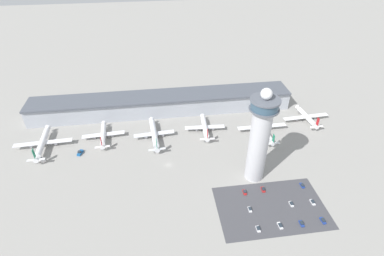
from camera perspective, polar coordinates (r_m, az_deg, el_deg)
ground_plane at (r=209.68m, az=-4.55°, el=-7.03°), size 1000.00×1000.00×0.00m
terminal_building at (r=261.43m, az=-5.73°, el=4.65°), size 222.03×25.00×16.61m
control_tower at (r=184.41m, az=12.74°, el=-1.68°), size 17.28×17.28×65.20m
parking_lot_surface at (r=189.18m, az=14.82°, el=-14.40°), size 64.00×40.00×0.01m
airplane_gate_alpha at (r=246.68m, az=-26.60°, el=-2.54°), size 41.61×41.11×13.68m
airplane_gate_bravo at (r=239.88m, az=-16.55°, el=-1.20°), size 32.26×33.61×12.05m
airplane_gate_charlie at (r=232.03m, az=-7.21°, el=-1.10°), size 31.41×41.72×13.56m
airplane_gate_delta at (r=237.58m, az=2.46°, el=0.17°), size 31.88×34.18×12.79m
airplane_gate_echo at (r=244.06m, az=13.27°, el=0.26°), size 39.68×45.87×12.31m
airplane_gate_foxtrot at (r=267.84m, az=20.97°, el=2.03°), size 39.60×33.10×12.53m
service_truck_catering at (r=232.08m, az=-20.54°, el=-4.43°), size 3.91×6.48×2.83m
service_truck_fuel at (r=236.91m, az=-26.78°, el=-5.41°), size 6.79×6.30×2.67m
car_yellow_taxi at (r=185.85m, az=20.15°, el=-16.71°), size 1.86×4.21×1.44m
car_maroon_suv at (r=177.12m, az=12.48°, el=-18.25°), size 1.86×4.08×1.45m
car_blue_compact at (r=191.46m, az=23.66°, el=-15.85°), size 2.03×4.68×1.53m
car_black_suv at (r=184.76m, az=10.96°, el=-14.97°), size 1.76×4.03×1.43m
car_grey_coupe at (r=193.58m, az=18.39°, el=-13.56°), size 1.96×4.22×1.35m
car_red_hatchback at (r=206.70m, az=20.24°, el=-10.23°), size 1.90×4.47×1.37m
car_navy_sedan at (r=181.40m, az=16.44°, el=-17.40°), size 2.09×4.67×1.38m
car_white_wagon at (r=193.21m, az=9.98°, el=-11.94°), size 1.98×4.28×1.48m
car_green_van at (r=198.80m, az=21.99°, el=-12.96°), size 1.88×4.46×1.44m
car_silver_sedan at (r=197.07m, az=13.38°, el=-11.31°), size 1.99×4.39×1.51m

